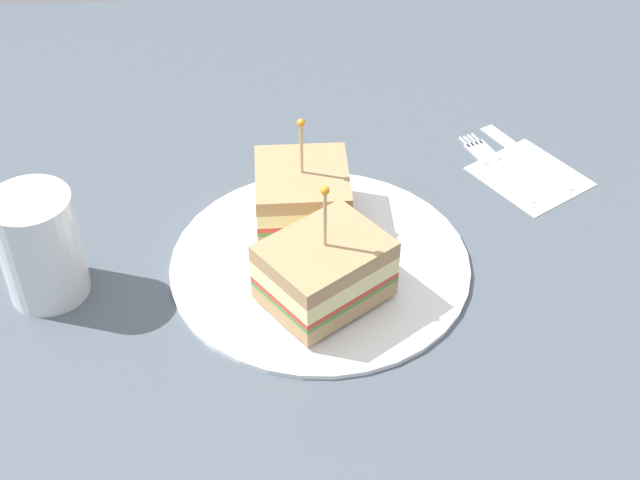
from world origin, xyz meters
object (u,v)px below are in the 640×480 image
object	(u,v)px
sandwich_half_front	(326,270)
sandwich_half_back	(302,194)
knife	(522,152)
drink_glass	(41,250)
fork	(491,159)
plate	(320,262)
napkin	(530,176)

from	to	relation	value
sandwich_half_front	sandwich_half_back	world-z (taller)	sandwich_half_front
knife	drink_glass	bearing A→B (deg)	109.92
sandwich_half_back	fork	xyz separation A→B (cm)	(8.22, -19.26, -3.19)
sandwich_half_back	plate	bearing A→B (deg)	-169.11
sandwich_half_back	knife	world-z (taller)	sandwich_half_back
sandwich_half_front	drink_glass	size ratio (longest dim) A/B	1.24
fork	knife	xyz separation A→B (cm)	(0.88, -3.37, 0.00)
plate	sandwich_half_back	world-z (taller)	sandwich_half_back
drink_glass	knife	world-z (taller)	drink_glass
plate	sandwich_half_back	xyz separation A→B (cm)	(5.76, 1.11, 2.92)
fork	knife	world-z (taller)	same
plate	knife	distance (cm)	26.15
drink_glass	fork	size ratio (longest dim) A/B	0.81
sandwich_half_front	napkin	bearing A→B (deg)	-53.58
plate	drink_glass	bearing A→B (deg)	92.90
sandwich_half_back	napkin	size ratio (longest dim) A/B	1.09
plate	drink_glass	distance (cm)	23.07
drink_glass	sandwich_half_back	bearing A→B (deg)	-72.24
napkin	fork	bearing A→B (deg)	47.14
plate	napkin	world-z (taller)	plate
sandwich_half_back	fork	distance (cm)	21.18
sandwich_half_back	drink_glass	xyz separation A→B (cm)	(-6.91, 21.58, 1.10)
drink_glass	napkin	xyz separation A→B (cm)	(12.21, -43.98, -4.39)
sandwich_half_front	knife	size ratio (longest dim) A/B	1.01
plate	napkin	bearing A→B (deg)	-62.56
sandwich_half_front	knife	world-z (taller)	sandwich_half_front
sandwich_half_back	knife	distance (cm)	24.59
sandwich_half_back	drink_glass	bearing A→B (deg)	107.76
knife	napkin	bearing A→B (deg)	176.80
napkin	knife	world-z (taller)	knife
napkin	sandwich_half_front	bearing A→B (deg)	126.42
plate	drink_glass	xyz separation A→B (cm)	(-1.15, 22.68, 4.02)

